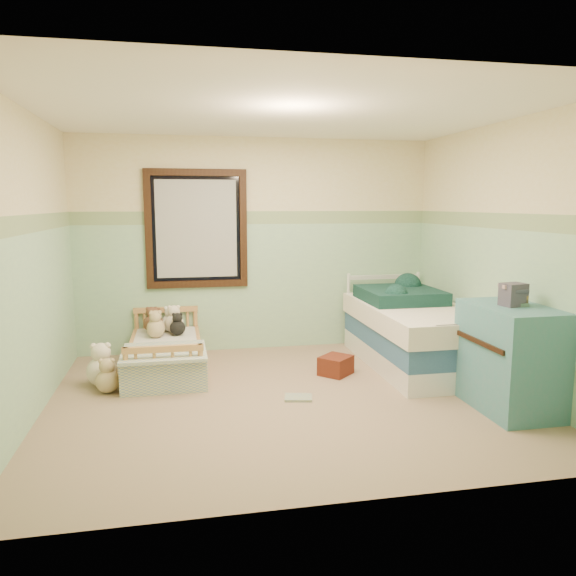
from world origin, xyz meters
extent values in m
cube|color=gray|center=(0.00, 0.00, -0.01)|extent=(4.20, 3.60, 0.02)
cube|color=white|center=(0.00, 0.00, 2.51)|extent=(4.20, 3.60, 0.02)
cube|color=beige|center=(0.00, 1.80, 1.25)|extent=(4.20, 0.04, 2.50)
cube|color=beige|center=(0.00, -1.80, 1.25)|extent=(4.20, 0.04, 2.50)
cube|color=beige|center=(-2.10, 0.00, 1.25)|extent=(0.04, 3.60, 2.50)
cube|color=beige|center=(2.10, 0.00, 1.25)|extent=(0.04, 3.60, 2.50)
cube|color=#88B294|center=(0.00, 1.79, 0.75)|extent=(4.20, 0.01, 1.50)
cube|color=#356439|center=(0.00, 1.79, 1.57)|extent=(4.20, 0.01, 0.15)
cube|color=black|center=(-0.70, 1.76, 1.45)|extent=(1.16, 0.06, 1.36)
cube|color=beige|center=(-0.70, 1.77, 1.45)|extent=(0.92, 0.01, 1.12)
cube|color=#9F643C|center=(-1.08, 1.05, 0.09)|extent=(0.73, 1.47, 0.19)
cube|color=silver|center=(-1.08, 1.05, 0.25)|extent=(0.67, 1.40, 0.12)
cube|color=#6D8BAE|center=(-1.08, 0.59, 0.32)|extent=(0.80, 0.73, 0.03)
sphere|color=brown|center=(-1.23, 1.55, 0.41)|extent=(0.20, 0.20, 0.20)
sphere|color=white|center=(-1.03, 1.55, 0.41)|extent=(0.19, 0.19, 0.19)
sphere|color=tan|center=(-1.18, 1.33, 0.41)|extent=(0.19, 0.19, 0.19)
sphere|color=black|center=(-0.95, 1.33, 0.39)|extent=(0.17, 0.17, 0.17)
sphere|color=#F0E0C3|center=(-1.67, 0.68, 0.14)|extent=(0.29, 0.29, 0.29)
sphere|color=tan|center=(-1.59, 0.46, 0.11)|extent=(0.22, 0.22, 0.22)
cube|color=white|center=(1.55, 0.71, 0.11)|extent=(0.96, 1.92, 0.22)
cube|color=#2E4F82|center=(1.55, 0.71, 0.33)|extent=(0.96, 1.92, 0.22)
cube|color=white|center=(1.55, 0.71, 0.55)|extent=(1.00, 1.96, 0.22)
cube|color=black|center=(1.50, 1.01, 0.73)|extent=(0.82, 0.87, 0.14)
cube|color=teal|center=(1.81, -0.62, 0.45)|extent=(0.56, 0.89, 0.89)
cube|color=#41282A|center=(1.81, -0.62, 0.99)|extent=(0.21, 0.18, 0.19)
cube|color=maroon|center=(0.64, 0.58, 0.10)|extent=(0.41, 0.40, 0.19)
cube|color=gold|center=(0.11, -0.05, 0.01)|extent=(0.28, 0.23, 0.02)
sphere|color=brown|center=(-1.19, 1.54, 0.40)|extent=(0.19, 0.19, 0.19)
sphere|color=#F0E0C3|center=(-0.98, 1.47, 0.41)|extent=(0.21, 0.21, 0.21)
sphere|color=tan|center=(-1.18, 1.27, 0.40)|extent=(0.19, 0.19, 0.19)
camera|label=1|loc=(-0.91, -4.67, 1.73)|focal=34.29mm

